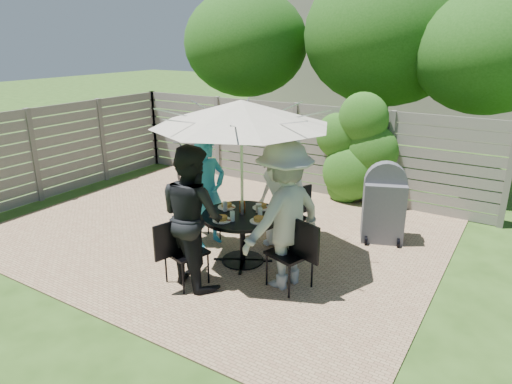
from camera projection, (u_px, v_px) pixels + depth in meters
The scene contains 22 objects.
backyard_envelope at pixel (401, 54), 14.87m from camera, with size 60.00×60.00×5.00m.
patio_table at pixel (242, 229), 6.50m from camera, with size 1.43×1.43×0.75m.
umbrella at pixel (241, 113), 5.97m from camera, with size 3.02×3.02×2.35m.
chair_back at pixel (290, 227), 7.18m from camera, with size 0.57×0.70×0.91m.
person_back at pixel (284, 191), 6.89m from camera, with size 0.89×0.58×1.83m, color white.
chair_left at pixel (204, 226), 7.27m from camera, with size 0.65×0.52×0.85m.
person_left at pixel (208, 193), 6.98m from camera, with size 0.63×0.41×1.71m, color teal.
chair_front at pixel (186, 265), 5.97m from camera, with size 0.56×0.73×0.95m.
person_front at pixel (192, 216), 5.85m from camera, with size 0.91×0.71×1.88m, color black.
chair_right at pixel (290, 267), 5.88m from camera, with size 0.77×0.60×1.00m.
person_right at pixel (284, 216), 5.76m from camera, with size 1.26×0.72×1.94m, color #9A9B97.
plate_back at pixel (261, 207), 6.64m from camera, with size 0.26×0.26×0.06m.
plate_left at pixel (227, 206), 6.67m from camera, with size 0.26×0.26×0.06m.
plate_front at pixel (222, 219), 6.19m from camera, with size 0.26×0.26×0.06m.
plate_right at pixel (259, 220), 6.16m from camera, with size 0.26×0.26×0.06m.
glass_left at pixel (225, 206), 6.52m from camera, with size 0.07×0.07×0.14m, color silver.
glass_front at pixel (232, 216), 6.17m from camera, with size 0.07×0.07×0.14m, color silver.
glass_right at pixel (260, 213), 6.28m from camera, with size 0.07×0.07×0.14m, color silver.
syrup_jug at pixel (242, 207), 6.47m from camera, with size 0.09×0.09×0.16m, color #59280C.
coffee_cup at pixel (259, 208), 6.47m from camera, with size 0.08×0.08×0.12m, color #C6B293.
bicycle at pixel (196, 158), 10.59m from camera, with size 0.61×1.75×0.92m, color #333338.
bbq_grill at pixel (384, 206), 7.20m from camera, with size 0.77×0.69×1.30m.
Camera 1 is at (4.24, -5.41, 3.11)m, focal length 32.00 mm.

